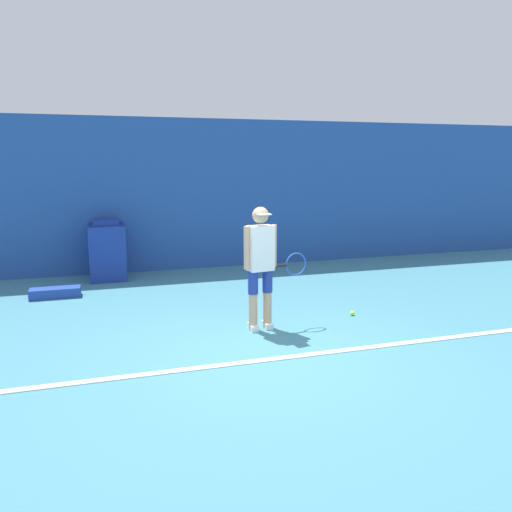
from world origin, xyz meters
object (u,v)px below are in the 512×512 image
(tennis_player, at_px, (261,262))
(equipment_bag, at_px, (55,293))
(covered_chair, at_px, (108,251))
(tennis_ball, at_px, (352,313))

(tennis_player, height_order, equipment_bag, tennis_player)
(covered_chair, xyz_separation_m, equipment_bag, (-0.90, -1.18, -0.48))
(tennis_player, distance_m, equipment_bag, 3.94)
(tennis_ball, bearing_deg, equipment_bag, 151.18)
(tennis_player, relative_size, equipment_bag, 2.06)
(tennis_player, relative_size, tennis_ball, 24.86)
(tennis_player, xyz_separation_m, covered_chair, (-1.97, 3.74, -0.38))
(tennis_player, height_order, tennis_ball, tennis_player)
(covered_chair, relative_size, equipment_bag, 1.43)
(tennis_ball, relative_size, covered_chair, 0.06)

